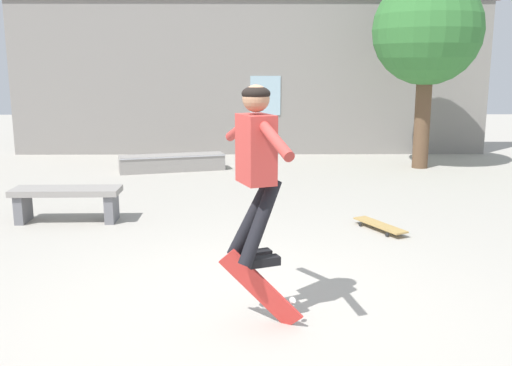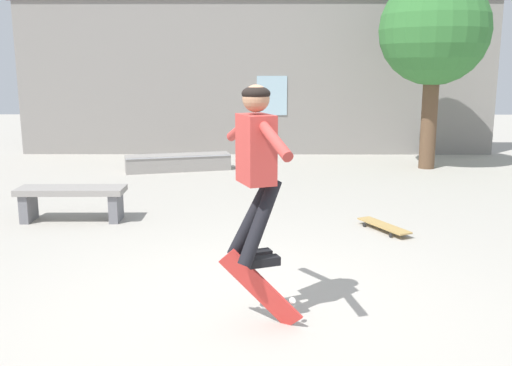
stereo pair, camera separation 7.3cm
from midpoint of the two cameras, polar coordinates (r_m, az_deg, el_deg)
ground_plane at (r=5.02m, az=-0.14°, el=-12.56°), size 40.00×40.00×0.00m
building_backdrop at (r=13.53m, az=0.22°, el=11.40°), size 11.64×0.52×4.67m
tree_right at (r=12.04m, az=17.58°, el=14.24°), size 2.15×2.15×3.82m
park_bench at (r=8.03m, az=-17.71°, el=-1.35°), size 1.43×0.47×0.46m
skate_ledge at (r=11.47m, az=-7.62°, el=2.04°), size 2.12×1.01×0.32m
skater at (r=4.42m, az=0.49°, el=2.44°), size 0.53×1.18×1.42m
skateboard_flipping at (r=4.64m, az=0.91°, el=-10.54°), size 0.68×0.25×0.69m
skateboard_resting at (r=7.42m, az=12.93°, el=-4.18°), size 0.56×0.84×0.08m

